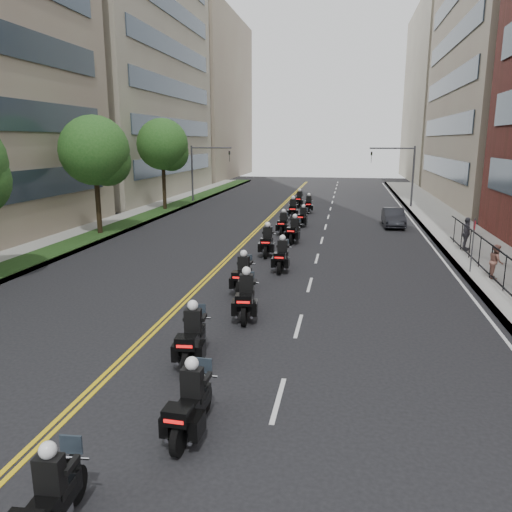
{
  "coord_description": "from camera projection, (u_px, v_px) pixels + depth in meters",
  "views": [
    {
      "loc": [
        4.63,
        -5.82,
        6.09
      ],
      "look_at": [
        0.93,
        14.45,
        1.31
      ],
      "focal_mm": 35.0,
      "sensor_mm": 36.0,
      "label": 1
    }
  ],
  "objects": [
    {
      "name": "sidewalk_right",
      "position": [
        471.0,
        244.0,
        29.61
      ],
      "size": [
        4.0,
        90.0,
        0.15
      ],
      "primitive_type": "cube",
      "color": "gray",
      "rests_on": "ground"
    },
    {
      "name": "sidewalk_left",
      "position": [
        97.0,
        231.0,
        33.8
      ],
      "size": [
        4.0,
        90.0,
        0.15
      ],
      "primitive_type": "cube",
      "color": "gray",
      "rests_on": "ground"
    },
    {
      "name": "grass_strip",
      "position": [
        107.0,
        230.0,
        33.64
      ],
      "size": [
        2.0,
        90.0,
        0.04
      ],
      "primitive_type": "cube",
      "color": "#1A3413",
      "rests_on": "sidewalk_left"
    },
    {
      "name": "building_right_far",
      "position": [
        464.0,
        94.0,
        75.81
      ],
      "size": [
        15.0,
        28.0,
        26.0
      ],
      "primitive_type": "cube",
      "color": "gray",
      "rests_on": "ground"
    },
    {
      "name": "building_left_mid",
      "position": [
        103.0,
        37.0,
        53.76
      ],
      "size": [
        16.11,
        28.0,
        34.0
      ],
      "color": "gray",
      "rests_on": "ground"
    },
    {
      "name": "building_left_far",
      "position": [
        189.0,
        98.0,
        83.41
      ],
      "size": [
        16.0,
        28.0,
        26.0
      ],
      "primitive_type": "cube",
      "color": "gray",
      "rests_on": "ground"
    },
    {
      "name": "street_trees",
      "position": [
        48.0,
        159.0,
        26.36
      ],
      "size": [
        4.4,
        38.4,
        7.98
      ],
      "color": "black",
      "rests_on": "ground"
    },
    {
      "name": "traffic_signal_right",
      "position": [
        403.0,
        167.0,
        45.51
      ],
      "size": [
        4.09,
        0.2,
        5.6
      ],
      "color": "#3F3F44",
      "rests_on": "ground"
    },
    {
      "name": "traffic_signal_left",
      "position": [
        201.0,
        165.0,
        48.84
      ],
      "size": [
        4.09,
        0.2,
        5.6
      ],
      "color": "#3F3F44",
      "rests_on": "ground"
    },
    {
      "name": "motorcycle_0",
      "position": [
        48.0,
        504.0,
        7.66
      ],
      "size": [
        0.57,
        2.21,
        1.63
      ],
      "rotation": [
        0.0,
        0.0,
        0.07
      ],
      "color": "black",
      "rests_on": "ground"
    },
    {
      "name": "motorcycle_1",
      "position": [
        191.0,
        405.0,
        10.46
      ],
      "size": [
        0.54,
        2.31,
        1.71
      ],
      "rotation": [
        0.0,
        0.0,
        -0.04
      ],
      "color": "black",
      "rests_on": "ground"
    },
    {
      "name": "motorcycle_2",
      "position": [
        193.0,
        339.0,
        13.9
      ],
      "size": [
        0.66,
        2.42,
        1.78
      ],
      "rotation": [
        0.0,
        0.0,
        0.09
      ],
      "color": "black",
      "rests_on": "ground"
    },
    {
      "name": "motorcycle_3",
      "position": [
        246.0,
        298.0,
        17.39
      ],
      "size": [
        0.7,
        2.47,
        1.83
      ],
      "rotation": [
        0.0,
        0.0,
        0.11
      ],
      "color": "black",
      "rests_on": "ground"
    },
    {
      "name": "motorcycle_4",
      "position": [
        243.0,
        276.0,
        20.42
      ],
      "size": [
        0.54,
        2.36,
        1.74
      ],
      "rotation": [
        0.0,
        0.0,
        -0.01
      ],
      "color": "black",
      "rests_on": "ground"
    },
    {
      "name": "motorcycle_5",
      "position": [
        282.0,
        257.0,
        23.75
      ],
      "size": [
        0.54,
        2.34,
        1.73
      ],
      "rotation": [
        0.0,
        0.0,
        -0.01
      ],
      "color": "black",
      "rests_on": "ground"
    },
    {
      "name": "motorcycle_6",
      "position": [
        267.0,
        242.0,
        26.94
      ],
      "size": [
        0.61,
        2.46,
        1.82
      ],
      "rotation": [
        0.0,
        0.0,
        0.06
      ],
      "color": "black",
      "rests_on": "ground"
    },
    {
      "name": "motorcycle_7",
      "position": [
        294.0,
        231.0,
        30.34
      ],
      "size": [
        0.68,
        2.37,
        1.75
      ],
      "rotation": [
        0.0,
        0.0,
        -0.11
      ],
      "color": "black",
      "rests_on": "ground"
    },
    {
      "name": "motorcycle_8",
      "position": [
        283.0,
        224.0,
        33.17
      ],
      "size": [
        0.52,
        2.25,
        1.66
      ],
      "rotation": [
        0.0,
        0.0,
        -0.03
      ],
      "color": "black",
      "rests_on": "ground"
    },
    {
      "name": "motorcycle_9",
      "position": [
        303.0,
        218.0,
        36.1
      ],
      "size": [
        0.64,
        2.16,
        1.6
      ],
      "rotation": [
        0.0,
        0.0,
        -0.13
      ],
      "color": "black",
      "rests_on": "ground"
    },
    {
      "name": "motorcycle_10",
      "position": [
        293.0,
        210.0,
        39.54
      ],
      "size": [
        0.64,
        2.48,
        1.83
      ],
      "rotation": [
        0.0,
        0.0,
        0.07
      ],
      "color": "black",
      "rests_on": "ground"
    },
    {
      "name": "motorcycle_11",
      "position": [
        309.0,
        205.0,
        42.85
      ],
      "size": [
        0.54,
        2.3,
        1.7
      ],
      "rotation": [
        0.0,
        0.0,
        0.04
      ],
      "color": "black",
      "rests_on": "ground"
    },
    {
      "name": "motorcycle_12",
      "position": [
        299.0,
        200.0,
        46.44
      ],
      "size": [
        0.54,
        2.33,
        1.72
      ],
      "rotation": [
        0.0,
        0.0,
        -0.02
      ],
      "color": "black",
      "rests_on": "ground"
    },
    {
      "name": "parked_sedan",
      "position": [
        393.0,
        217.0,
        36.0
      ],
      "size": [
        1.5,
        4.05,
        1.32
      ],
      "primitive_type": "imported",
      "rotation": [
        0.0,
        0.0,
        0.02
      ],
      "color": "black",
      "rests_on": "ground"
    },
    {
      "name": "pedestrian_b",
      "position": [
        496.0,
        261.0,
        21.92
      ],
      "size": [
        0.67,
        0.81,
        1.51
      ],
      "primitive_type": "imported",
      "rotation": [
        0.0,
        0.0,
        1.43
      ],
      "color": "#8C5A4C",
      "rests_on": "sidewalk_right"
    },
    {
      "name": "pedestrian_c",
      "position": [
        466.0,
        234.0,
        27.49
      ],
      "size": [
        0.86,
        1.17,
        1.84
      ],
      "primitive_type": "imported",
      "rotation": [
        0.0,
        0.0,
        1.15
      ],
      "color": "#43424A",
      "rests_on": "sidewalk_right"
    }
  ]
}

